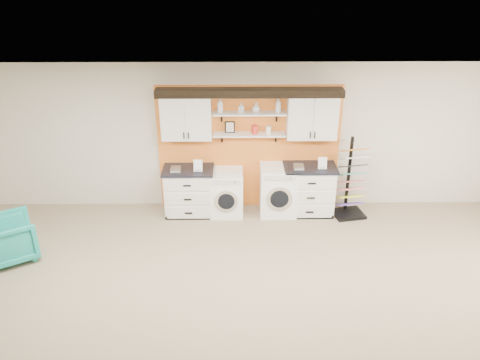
{
  "coord_description": "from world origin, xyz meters",
  "views": [
    {
      "loc": [
        -0.25,
        -4.26,
        4.43
      ],
      "look_at": [
        -0.18,
        2.3,
        1.32
      ],
      "focal_mm": 35.0,
      "sensor_mm": 36.0,
      "label": 1
    }
  ],
  "objects_px": {
    "sample_rack": "(350,191)",
    "armchair": "(9,239)",
    "washer": "(227,192)",
    "dryer": "(278,190)",
    "base_cabinet_left": "(189,191)",
    "base_cabinet_right": "(308,189)"
  },
  "relations": [
    {
      "from": "base_cabinet_left",
      "to": "base_cabinet_right",
      "type": "distance_m",
      "value": 2.26
    },
    {
      "from": "dryer",
      "to": "base_cabinet_left",
      "type": "bearing_deg",
      "value": 179.88
    },
    {
      "from": "washer",
      "to": "sample_rack",
      "type": "relative_size",
      "value": 0.56
    },
    {
      "from": "base_cabinet_right",
      "to": "sample_rack",
      "type": "height_order",
      "value": "sample_rack"
    },
    {
      "from": "dryer",
      "to": "armchair",
      "type": "relative_size",
      "value": 1.19
    },
    {
      "from": "sample_rack",
      "to": "armchair",
      "type": "bearing_deg",
      "value": -177.63
    },
    {
      "from": "base_cabinet_left",
      "to": "armchair",
      "type": "xyz_separation_m",
      "value": [
        -2.77,
        -1.49,
        -0.1
      ]
    },
    {
      "from": "base_cabinet_right",
      "to": "armchair",
      "type": "bearing_deg",
      "value": -163.52
    },
    {
      "from": "dryer",
      "to": "sample_rack",
      "type": "relative_size",
      "value": 0.62
    },
    {
      "from": "base_cabinet_left",
      "to": "washer",
      "type": "distance_m",
      "value": 0.71
    },
    {
      "from": "base_cabinet_right",
      "to": "base_cabinet_left",
      "type": "bearing_deg",
      "value": 180.0
    },
    {
      "from": "washer",
      "to": "dryer",
      "type": "relative_size",
      "value": 0.91
    },
    {
      "from": "base_cabinet_left",
      "to": "sample_rack",
      "type": "distance_m",
      "value": 3.03
    },
    {
      "from": "base_cabinet_left",
      "to": "base_cabinet_right",
      "type": "xyz_separation_m",
      "value": [
        2.26,
        -0.0,
        0.02
      ]
    },
    {
      "from": "base_cabinet_left",
      "to": "base_cabinet_right",
      "type": "relative_size",
      "value": 0.96
    },
    {
      "from": "washer",
      "to": "dryer",
      "type": "height_order",
      "value": "dryer"
    },
    {
      "from": "base_cabinet_left",
      "to": "base_cabinet_right",
      "type": "height_order",
      "value": "base_cabinet_right"
    },
    {
      "from": "base_cabinet_left",
      "to": "armchair",
      "type": "height_order",
      "value": "base_cabinet_left"
    },
    {
      "from": "washer",
      "to": "armchair",
      "type": "height_order",
      "value": "washer"
    },
    {
      "from": "base_cabinet_left",
      "to": "base_cabinet_right",
      "type": "bearing_deg",
      "value": -0.0
    },
    {
      "from": "base_cabinet_left",
      "to": "dryer",
      "type": "height_order",
      "value": "dryer"
    },
    {
      "from": "base_cabinet_left",
      "to": "washer",
      "type": "relative_size",
      "value": 1.1
    }
  ]
}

